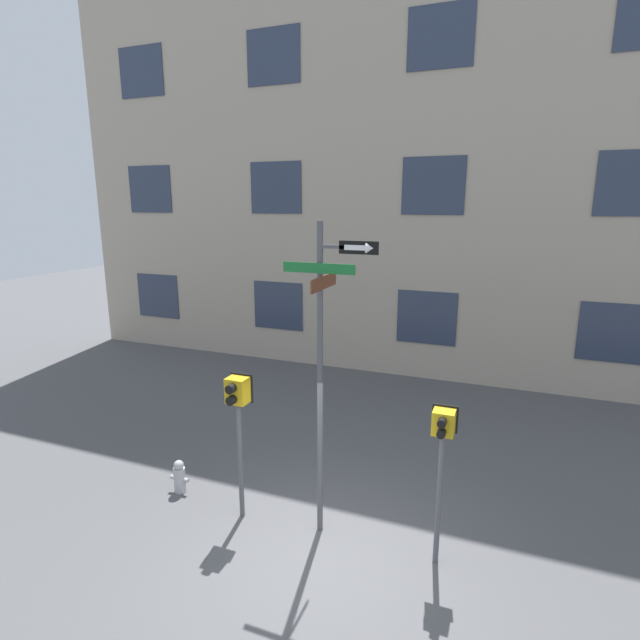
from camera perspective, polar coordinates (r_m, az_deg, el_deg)
name	(u,v)px	position (r m, az deg, el deg)	size (l,w,h in m)	color
ground_plane	(321,560)	(8.11, 0.17, -25.77)	(60.00, 60.00, 0.00)	#515154
building_facade	(439,115)	(14.95, 13.40, 21.79)	(24.00, 0.64, 14.84)	tan
street_sign_pole	(324,359)	(7.34, 0.45, -4.43)	(1.39, 0.96, 4.87)	#4C4C51
pedestrian_signal_left	(238,407)	(8.12, -9.37, -9.77)	(0.39, 0.40, 2.47)	#4C4C51
pedestrian_signal_right	(442,445)	(7.26, 13.79, -13.74)	(0.36, 0.40, 2.39)	#4C4C51
fire_hydrant	(179,477)	(9.75, -15.76, -16.85)	(0.37, 0.21, 0.61)	#A5A5A8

